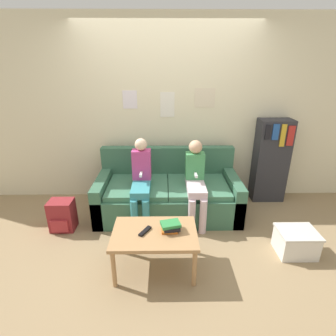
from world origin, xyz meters
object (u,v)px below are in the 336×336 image
(backpack, at_px, (62,215))
(person_right, at_px, (196,179))
(storage_box, at_px, (296,242))
(tv_remote, at_px, (145,231))
(bookshelf, at_px, (271,161))
(couch, at_px, (168,193))
(person_left, at_px, (141,179))
(coffee_table, at_px, (155,236))

(backpack, bearing_deg, person_right, 7.13)
(person_right, distance_m, storage_box, 1.34)
(tv_remote, height_order, bookshelf, bookshelf)
(person_right, distance_m, bookshelf, 1.31)
(backpack, bearing_deg, tv_remote, -32.67)
(couch, bearing_deg, bookshelf, 13.04)
(person_right, height_order, bookshelf, bookshelf)
(tv_remote, xyz_separation_m, storage_box, (1.64, 0.21, -0.31))
(tv_remote, distance_m, storage_box, 1.68)
(person_left, bearing_deg, storage_box, -22.00)
(coffee_table, xyz_separation_m, storage_box, (1.55, 0.21, -0.24))
(coffee_table, xyz_separation_m, person_right, (0.50, 0.91, 0.20))
(person_right, distance_m, backpack, 1.74)
(bookshelf, relative_size, backpack, 3.12)
(coffee_table, bearing_deg, person_left, 102.22)
(storage_box, relative_size, backpack, 1.04)
(storage_box, height_order, backpack, backpack)
(person_left, bearing_deg, coffee_table, -77.78)
(person_right, relative_size, tv_remote, 6.38)
(person_left, distance_m, backpack, 1.09)
(person_left, xyz_separation_m, tv_remote, (0.11, -0.91, -0.15))
(couch, relative_size, tv_remote, 11.50)
(coffee_table, xyz_separation_m, backpack, (-1.19, 0.70, -0.19))
(couch, bearing_deg, person_left, -148.14)
(coffee_table, relative_size, storage_box, 2.00)
(couch, relative_size, coffee_table, 2.31)
(bookshelf, height_order, backpack, bookshelf)
(coffee_table, relative_size, tv_remote, 4.98)
(coffee_table, distance_m, tv_remote, 0.11)
(couch, relative_size, person_left, 1.75)
(tv_remote, relative_size, storage_box, 0.40)
(tv_remote, xyz_separation_m, backpack, (-1.09, 0.70, -0.26))
(bookshelf, relative_size, storage_box, 2.99)
(person_left, xyz_separation_m, backpack, (-0.99, -0.21, -0.40))
(person_right, bearing_deg, tv_remote, -122.92)
(couch, height_order, person_right, person_right)
(person_right, height_order, storage_box, person_right)
(person_left, relative_size, bookshelf, 0.88)
(person_right, xyz_separation_m, bookshelf, (1.18, 0.57, 0.03))
(couch, bearing_deg, tv_remote, -101.91)
(person_left, height_order, backpack, person_left)
(person_right, relative_size, bookshelf, 0.86)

